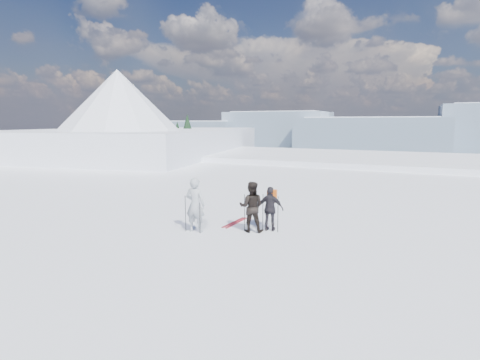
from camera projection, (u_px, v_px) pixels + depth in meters
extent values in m
plane|color=white|center=(380.00, 241.00, 67.79)|extent=(220.00, 208.01, 71.62)
cube|color=white|center=(363.00, 223.00, 39.17)|extent=(180.00, 16.00, 14.00)
plane|color=#223E4F|center=(405.00, 168.00, 276.10)|extent=(820.00, 820.00, 0.00)
cube|color=slate|center=(190.00, 134.00, 523.80)|extent=(150.00, 80.00, 34.00)
cube|color=white|center=(190.00, 124.00, 521.62)|extent=(127.50, 70.00, 8.00)
cube|color=slate|center=(279.00, 130.00, 500.18)|extent=(130.00, 80.00, 46.00)
cube|color=white|center=(279.00, 115.00, 497.08)|extent=(110.50, 70.00, 8.00)
cube|color=slate|center=(370.00, 135.00, 424.28)|extent=(160.00, 80.00, 38.00)
cube|color=white|center=(371.00, 120.00, 421.80)|extent=(136.00, 70.00, 8.00)
cube|color=white|center=(138.00, 191.00, 48.72)|extent=(29.19, 35.68, 16.00)
cone|color=white|center=(119.00, 112.00, 40.54)|extent=(18.00, 18.00, 9.00)
cone|color=white|center=(127.00, 143.00, 53.44)|extent=(16.00, 16.00, 8.00)
cube|color=#2D2B28|center=(209.00, 212.00, 54.03)|extent=(21.55, 17.87, 14.25)
cone|color=black|center=(198.00, 174.00, 46.82)|extent=(6.16, 6.16, 11.00)
cone|color=black|center=(220.00, 177.00, 47.86)|extent=(5.60, 5.60, 10.00)
cone|color=black|center=(178.00, 163.00, 55.01)|extent=(6.72, 6.72, 12.00)
cone|color=black|center=(188.00, 161.00, 51.90)|extent=(7.28, 7.28, 13.00)
cone|color=black|center=(170.00, 171.00, 49.78)|extent=(6.16, 6.16, 11.00)
cone|color=black|center=(224.00, 173.00, 50.97)|extent=(5.60, 5.60, 10.00)
cone|color=black|center=(176.00, 183.00, 46.00)|extent=(5.04, 5.04, 9.00)
imported|color=#949AA1|center=(195.00, 205.00, 13.54)|extent=(0.77, 0.54, 2.00)
imported|color=black|center=(251.00, 207.00, 13.56)|extent=(1.06, 0.93, 1.85)
imported|color=black|center=(270.00, 209.00, 13.68)|extent=(1.01, 0.53, 1.64)
cube|color=#D75A14|center=(272.00, 179.00, 13.76)|extent=(0.37, 0.24, 0.47)
cylinder|color=black|center=(185.00, 214.00, 13.61)|extent=(0.02, 0.02, 1.33)
cylinder|color=black|center=(200.00, 218.00, 13.39)|extent=(0.02, 0.02, 1.13)
cylinder|color=black|center=(244.00, 213.00, 13.68)|extent=(0.02, 0.02, 1.37)
cylinder|color=black|center=(257.00, 217.00, 13.42)|extent=(0.02, 0.02, 1.20)
cylinder|color=black|center=(263.00, 212.00, 13.71)|extent=(0.02, 0.02, 1.37)
cylinder|color=black|center=(278.00, 214.00, 13.49)|extent=(0.02, 0.02, 1.33)
cube|color=black|center=(233.00, 222.00, 14.88)|extent=(0.20, 1.70, 0.03)
cube|color=black|center=(237.00, 223.00, 14.82)|extent=(0.16, 1.70, 0.03)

